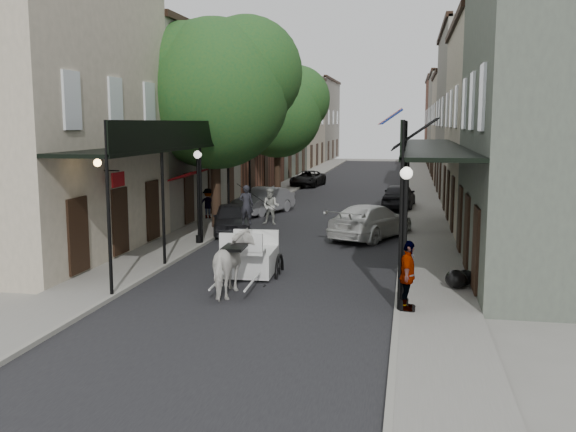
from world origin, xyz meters
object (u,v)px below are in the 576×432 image
at_px(car_left_mid, 263,201).
at_px(pedestrian_sidewalk_right, 408,276).
at_px(horse, 234,264).
at_px(car_left_far, 308,179).
at_px(car_right_far, 399,196).
at_px(carriage, 253,237).
at_px(car_left_near, 231,219).
at_px(lamppost_left, 198,195).
at_px(tree_far, 283,109).
at_px(pedestrian_sidewalk_left, 208,203).
at_px(tree_near, 224,88).
at_px(car_right_near, 371,221).
at_px(lamppost_right_far, 408,175).
at_px(lamppost_right_near, 405,237).
at_px(pedestrian_walking, 271,206).

bearing_deg(car_left_mid, pedestrian_sidewalk_right, -45.55).
distance_m(horse, car_left_far, 31.95).
bearing_deg(horse, car_right_far, -104.72).
bearing_deg(carriage, car_left_near, 108.54).
height_order(horse, car_left_near, horse).
bearing_deg(lamppost_left, car_left_near, 80.54).
bearing_deg(tree_far, pedestrian_sidewalk_left, -97.56).
bearing_deg(horse, car_left_near, -76.43).
bearing_deg(car_right_far, tree_near, 52.45).
bearing_deg(car_right_far, car_right_near, 88.21).
distance_m(horse, car_right_near, 10.53).
relative_size(lamppost_left, horse, 1.72).
height_order(carriage, pedestrian_sidewalk_right, carriage).
bearing_deg(carriage, car_right_far, 72.95).
height_order(lamppost_right_far, car_left_far, lamppost_right_far).
bearing_deg(lamppost_right_far, pedestrian_sidewalk_left, -150.79).
bearing_deg(car_left_near, lamppost_right_near, -71.36).
xyz_separation_m(lamppost_right_far, car_right_near, (-1.50, -9.00, -1.32)).
relative_size(tree_near, carriage, 3.16).
xyz_separation_m(lamppost_right_near, car_left_far, (-7.70, 32.82, -1.44)).
bearing_deg(car_left_near, car_right_far, 37.89).
height_order(pedestrian_sidewalk_left, car_left_near, pedestrian_sidewalk_left).
distance_m(lamppost_right_far, horse, 19.63).
relative_size(horse, car_right_near, 0.43).
xyz_separation_m(horse, car_left_mid, (-2.90, 16.39, -0.20)).
bearing_deg(car_left_near, lamppost_right_far, 33.10).
relative_size(pedestrian_sidewalk_left, pedestrian_sidewalk_right, 0.83).
bearing_deg(carriage, tree_near, 109.39).
distance_m(lamppost_right_far, car_right_near, 9.22).
xyz_separation_m(tree_far, car_right_near, (6.85, -15.18, -5.11)).
height_order(lamppost_right_far, pedestrian_sidewalk_left, lamppost_right_far).
height_order(pedestrian_sidewalk_right, car_left_far, pedestrian_sidewalk_right).
relative_size(lamppost_right_near, carriage, 1.22).
bearing_deg(car_right_far, lamppost_right_near, 95.29).
height_order(lamppost_right_near, lamppost_right_far, same).
bearing_deg(carriage, pedestrian_sidewalk_left, 112.47).
xyz_separation_m(tree_near, pedestrian_sidewalk_right, (8.40, -12.18, -5.45)).
bearing_deg(car_left_far, lamppost_right_far, -52.10).
relative_size(lamppost_left, pedestrian_sidewalk_right, 2.03).
distance_m(horse, pedestrian_sidewalk_right, 5.01).
xyz_separation_m(lamppost_right_near, car_left_mid, (-7.70, 17.39, -1.34)).
height_order(lamppost_left, lamppost_right_far, same).
distance_m(car_left_near, car_right_far, 12.32).
height_order(lamppost_right_near, pedestrian_sidewalk_right, lamppost_right_near).
relative_size(car_left_near, car_left_mid, 0.92).
bearing_deg(tree_far, car_right_far, -33.42).
distance_m(tree_far, pedestrian_sidewalk_left, 12.81).
xyz_separation_m(carriage, pedestrian_sidewalk_left, (-4.97, 10.63, -0.30)).
relative_size(pedestrian_walking, car_left_near, 0.44).
distance_m(tree_far, pedestrian_sidewalk_right, 27.92).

